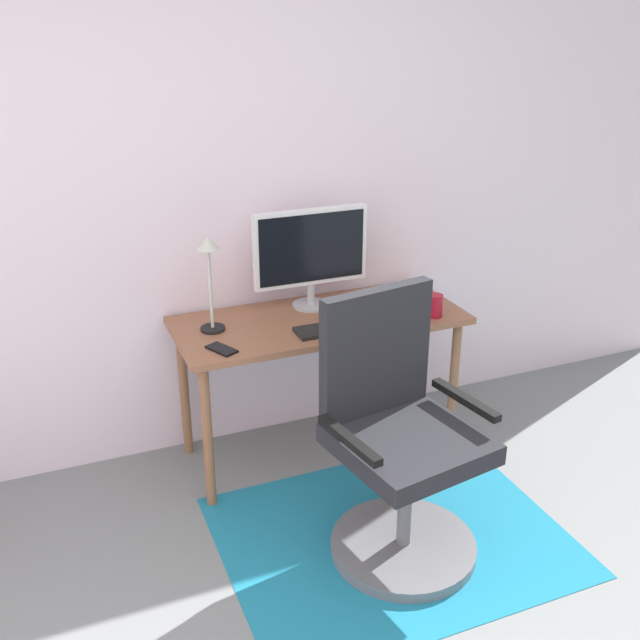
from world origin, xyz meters
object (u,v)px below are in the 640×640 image
at_px(keyboard, 342,327).
at_px(coffee_cup, 435,306).
at_px(computer_mouse, 410,316).
at_px(office_chair, 398,453).
at_px(cell_phone, 223,349).
at_px(monitor, 311,251).
at_px(desk_lamp, 209,267).
at_px(desk, 319,333).

distance_m(keyboard, coffee_cup, 0.46).
relative_size(computer_mouse, office_chair, 0.10).
relative_size(keyboard, cell_phone, 3.07).
bearing_deg(cell_phone, keyboard, -24.04).
relative_size(monitor, keyboard, 1.30).
xyz_separation_m(cell_phone, desk_lamp, (0.02, 0.22, 0.29)).
relative_size(keyboard, office_chair, 0.40).
distance_m(monitor, cell_phone, 0.68).
xyz_separation_m(monitor, keyboard, (0.03, -0.31, -0.27)).
relative_size(desk, cell_phone, 9.65).
relative_size(monitor, desk_lamp, 1.28).
relative_size(keyboard, desk_lamp, 0.98).
bearing_deg(office_chair, desk, 81.57).
distance_m(cell_phone, office_chair, 0.85).
bearing_deg(keyboard, monitor, 95.14).
xyz_separation_m(keyboard, office_chair, (-0.03, -0.61, -0.29)).
height_order(monitor, office_chair, monitor).
bearing_deg(monitor, office_chair, -89.94).
xyz_separation_m(desk, office_chair, (0.02, -0.77, -0.20)).
distance_m(monitor, computer_mouse, 0.56).
distance_m(coffee_cup, cell_phone, 1.02).
height_order(monitor, keyboard, monitor).
height_order(desk_lamp, office_chair, desk_lamp).
relative_size(monitor, coffee_cup, 5.16).
distance_m(computer_mouse, desk_lamp, 0.95).
height_order(coffee_cup, cell_phone, coffee_cup).
xyz_separation_m(desk, desk_lamp, (-0.50, 0.04, 0.38)).
bearing_deg(computer_mouse, office_chair, -121.62).
relative_size(monitor, computer_mouse, 5.39).
bearing_deg(coffee_cup, keyboard, 175.80).
relative_size(coffee_cup, cell_phone, 0.78).
bearing_deg(monitor, cell_phone, -148.62).
bearing_deg(computer_mouse, keyboard, 175.85).
distance_m(desk, office_chair, 0.80).
bearing_deg(office_chair, coffee_cup, 40.29).
bearing_deg(coffee_cup, cell_phone, 178.96).
distance_m(monitor, office_chair, 1.08).
height_order(computer_mouse, coffee_cup, coffee_cup).
bearing_deg(desk_lamp, coffee_cup, -13.42).
height_order(computer_mouse, office_chair, office_chair).
bearing_deg(monitor, coffee_cup, -35.07).
bearing_deg(monitor, keyboard, -84.86).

